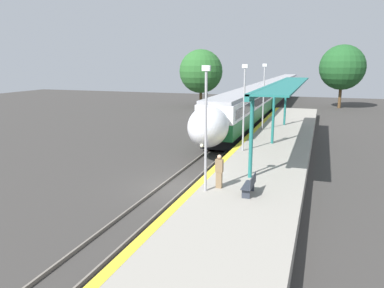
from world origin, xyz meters
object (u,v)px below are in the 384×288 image
at_px(person_waiting, 219,171).
at_px(lamppost_near, 206,122).
at_px(platform_bench, 250,185).
at_px(train, 271,93).
at_px(railway_signal, 206,111).
at_px(lamppost_far, 264,93).
at_px(lamppost_mid, 244,103).

height_order(person_waiting, lamppost_near, lamppost_near).
relative_size(platform_bench, person_waiting, 0.88).
distance_m(train, platform_bench, 41.29).
xyz_separation_m(railway_signal, lamppost_far, (4.84, 1.36, 1.64)).
distance_m(railway_signal, lamppost_near, 16.52).
bearing_deg(lamppost_near, lamppost_far, 90.00).
relative_size(train, lamppost_mid, 11.95).
bearing_deg(person_waiting, railway_signal, 109.46).
relative_size(person_waiting, lamppost_near, 0.28).
distance_m(platform_bench, railway_signal, 17.05).
bearing_deg(person_waiting, lamppost_far, 91.70).
bearing_deg(lamppost_mid, lamppost_far, 90.00).
bearing_deg(lamppost_mid, person_waiting, -86.46).
height_order(person_waiting, lamppost_mid, lamppost_mid).
bearing_deg(lamppost_mid, train, 94.41).
height_order(train, person_waiting, train).
xyz_separation_m(train, lamppost_near, (2.52, -41.19, 1.88)).
bearing_deg(person_waiting, platform_bench, -16.42).
xyz_separation_m(platform_bench, railway_signal, (-6.90, 15.55, 1.16)).
relative_size(lamppost_near, lamppost_mid, 1.00).
bearing_deg(lamppost_far, person_waiting, -88.30).
xyz_separation_m(platform_bench, lamppost_far, (-2.06, 16.91, 2.80)).
distance_m(person_waiting, lamppost_near, 2.55).
height_order(platform_bench, person_waiting, person_waiting).
distance_m(train, railway_signal, 25.58).
relative_size(train, lamppost_near, 11.95).
xyz_separation_m(person_waiting, lamppost_far, (-0.49, 16.44, 2.43)).
bearing_deg(lamppost_far, train, 95.96).
bearing_deg(platform_bench, railway_signal, 113.94).
xyz_separation_m(lamppost_near, lamppost_far, (0.00, 17.07, 0.00)).
height_order(lamppost_near, lamppost_far, same).
relative_size(train, railway_signal, 16.60).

